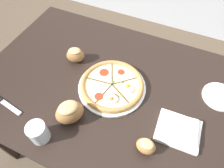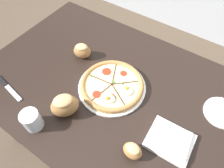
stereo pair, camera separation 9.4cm
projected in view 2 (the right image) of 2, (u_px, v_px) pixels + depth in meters
ground_plane at (120, 146)px, 1.53m from camera, size 12.00×12.00×0.00m
dining_table at (125, 104)px, 1.02m from camera, size 1.48×0.88×0.73m
pizza at (112, 85)px, 0.95m from camera, size 0.32×0.32×0.05m
napkin_folded at (170, 140)px, 0.79m from camera, size 0.18×0.16×0.04m
bread_piece_near at (133, 151)px, 0.75m from camera, size 0.08×0.06×0.07m
bread_piece_mid at (82, 51)px, 1.05m from camera, size 0.11×0.10×0.08m
bread_piece_far at (65, 105)px, 0.84m from camera, size 0.14×0.15×0.11m
knife_main at (8, 87)px, 0.96m from camera, size 0.21×0.05×0.01m
water_glass at (32, 121)px, 0.82m from camera, size 0.08×0.08×0.09m
side_saucer at (222, 113)px, 0.88m from camera, size 0.16×0.16×0.01m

